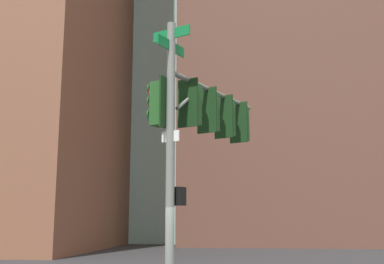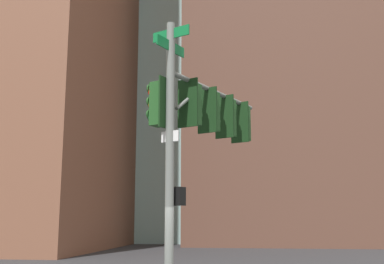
{
  "view_description": "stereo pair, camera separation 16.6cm",
  "coord_description": "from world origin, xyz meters",
  "views": [
    {
      "loc": [
        -10.29,
        -1.43,
        2.26
      ],
      "look_at": [
        0.59,
        -0.13,
        4.27
      ],
      "focal_mm": 44.25,
      "sensor_mm": 36.0,
      "label": 1
    },
    {
      "loc": [
        -10.27,
        -1.59,
        2.26
      ],
      "look_at": [
        0.59,
        -0.13,
        4.27
      ],
      "focal_mm": 44.25,
      "sensor_mm": 36.0,
      "label": 2
    }
  ],
  "objects": [
    {
      "name": "building_glass_tower",
      "position": [
        45.18,
        20.35,
        28.32
      ],
      "size": [
        26.1,
        31.01,
        56.64
      ],
      "primitive_type": "cube",
      "color": "#9EC6C1",
      "rests_on": "ground_plane"
    },
    {
      "name": "building_brick_midblock",
      "position": [
        38.4,
        -4.63,
        17.81
      ],
      "size": [
        21.92,
        18.05,
        35.63
      ],
      "primitive_type": "cube",
      "color": "brown",
      "rests_on": "ground_plane"
    },
    {
      "name": "signal_pole_assembly",
      "position": [
        1.05,
        -0.29,
        4.57
      ],
      "size": [
        4.28,
        2.37,
        6.66
      ],
      "rotation": [
        0.0,
        0.0,
        5.85
      ],
      "color": "slate",
      "rests_on": "ground_plane"
    }
  ]
}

